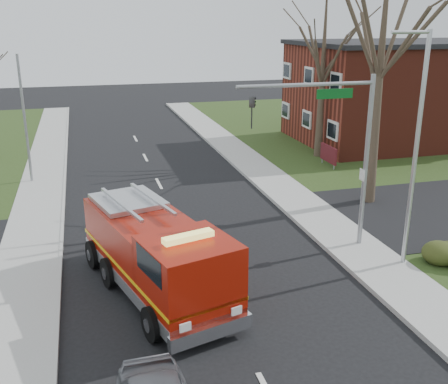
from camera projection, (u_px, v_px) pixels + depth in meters
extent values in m
plane|color=black|center=(211.00, 284.00, 18.08)|extent=(120.00, 120.00, 0.00)
cube|color=#999994|center=(372.00, 261.00, 19.62)|extent=(2.40, 80.00, 0.15)
cube|color=#999994|center=(21.00, 307.00, 16.50)|extent=(2.40, 80.00, 0.15)
cube|color=maroon|center=(403.00, 94.00, 38.24)|extent=(15.00, 10.00, 7.00)
cube|color=black|center=(409.00, 43.00, 37.11)|extent=(15.40, 10.40, 0.30)
cube|color=silver|center=(307.00, 119.00, 36.82)|extent=(0.12, 1.40, 1.20)
cube|color=#53131B|center=(329.00, 154.00, 31.89)|extent=(0.12, 2.00, 1.00)
cylinder|color=gray|center=(334.00, 164.00, 31.29)|extent=(0.08, 0.08, 0.90)
cylinder|color=gray|center=(322.00, 158.00, 32.76)|extent=(0.08, 0.08, 0.90)
cone|color=#36281F|center=(379.00, 81.00, 24.08)|extent=(0.64, 0.64, 12.00)
cone|color=#36281F|center=(322.00, 77.00, 32.94)|extent=(0.56, 0.56, 10.50)
cylinder|color=gray|center=(366.00, 165.00, 20.02)|extent=(0.18, 0.18, 6.80)
cylinder|color=gray|center=(307.00, 85.00, 18.40)|extent=(5.20, 0.14, 0.14)
cube|color=#0C591E|center=(335.00, 94.00, 18.78)|extent=(1.40, 0.06, 0.35)
imported|color=black|center=(253.00, 97.00, 18.01)|extent=(0.22, 0.18, 1.10)
cylinder|color=#B7BABF|center=(415.00, 156.00, 18.12)|extent=(0.16, 0.16, 8.40)
cylinder|color=#B7BABF|center=(411.00, 32.00, 16.66)|extent=(1.40, 0.12, 0.12)
cylinder|color=gray|center=(25.00, 121.00, 28.10)|extent=(0.14, 0.14, 7.00)
cube|color=#8F1306|center=(142.00, 239.00, 18.06)|extent=(3.68, 5.39, 1.98)
cube|color=#8F1306|center=(189.00, 278.00, 15.09)|extent=(3.02, 3.02, 2.27)
cube|color=#B7BABF|center=(156.00, 273.00, 17.38)|extent=(4.35, 7.76, 0.42)
cube|color=#E5B20C|center=(155.00, 259.00, 17.22)|extent=(4.36, 7.76, 0.11)
cube|color=black|center=(206.00, 270.00, 14.02)|extent=(2.10, 0.67, 0.80)
cube|color=#E5D866|center=(188.00, 237.00, 14.69)|extent=(1.54, 0.72, 0.17)
cylinder|color=black|center=(153.00, 324.00, 14.75)|extent=(0.60, 1.09, 1.04)
cylinder|color=black|center=(227.00, 301.00, 15.95)|extent=(0.60, 1.09, 1.04)
cylinder|color=black|center=(94.00, 254.00, 19.14)|extent=(0.60, 1.09, 1.04)
cylinder|color=black|center=(156.00, 240.00, 20.34)|extent=(0.60, 1.09, 1.04)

